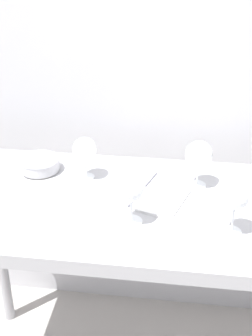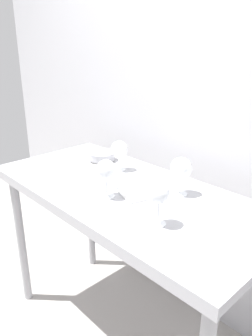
# 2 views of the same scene
# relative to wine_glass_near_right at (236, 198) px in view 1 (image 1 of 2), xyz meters

# --- Properties ---
(back_wall) EXTENTS (3.80, 0.04, 2.60)m
(back_wall) POSITION_rel_wine_glass_near_right_xyz_m (-0.32, 0.62, 0.28)
(back_wall) COLOR #B7B7BC
(back_wall) RESTS_ON ground_plane
(steel_counter) EXTENTS (1.40, 0.65, 0.90)m
(steel_counter) POSITION_rel_wine_glass_near_right_xyz_m (-0.32, 0.13, -0.23)
(steel_counter) COLOR #A2A2A7
(steel_counter) RESTS_ON ground_plane
(wine_glass_near_right) EXTENTS (0.08, 0.08, 0.17)m
(wine_glass_near_right) POSITION_rel_wine_glass_near_right_xyz_m (0.00, 0.00, 0.00)
(wine_glass_near_right) COLOR white
(wine_glass_near_right) RESTS_ON steel_counter
(wine_glass_far_left) EXTENTS (0.09, 0.09, 0.16)m
(wine_glass_far_left) POSITION_rel_wine_glass_near_right_xyz_m (-0.51, 0.27, -0.01)
(wine_glass_far_left) COLOR white
(wine_glass_far_left) RESTS_ON steel_counter
(wine_glass_far_right) EXTENTS (0.09, 0.09, 0.17)m
(wine_glass_far_right) POSITION_rel_wine_glass_near_right_xyz_m (-0.11, 0.26, -0.00)
(wine_glass_far_right) COLOR white
(wine_glass_far_right) RESTS_ON steel_counter
(wine_glass_near_center) EXTENTS (0.09, 0.09, 0.17)m
(wine_glass_near_center) POSITION_rel_wine_glass_near_right_xyz_m (-0.31, 0.01, -0.00)
(wine_glass_near_center) COLOR white
(wine_glass_near_center) RESTS_ON steel_counter
(open_notebook) EXTENTS (0.37, 0.33, 0.01)m
(open_notebook) POSITION_rel_wine_glass_near_right_xyz_m (-0.29, 0.20, -0.12)
(open_notebook) COLOR white
(open_notebook) RESTS_ON steel_counter
(tasting_sheet_upper) EXTENTS (0.24, 0.29, 0.00)m
(tasting_sheet_upper) POSITION_rel_wine_glass_near_right_xyz_m (0.06, 0.28, -0.12)
(tasting_sheet_upper) COLOR white
(tasting_sheet_upper) RESTS_ON steel_counter
(tasting_bowl) EXTENTS (0.15, 0.15, 0.05)m
(tasting_bowl) POSITION_rel_wine_glass_near_right_xyz_m (-0.69, 0.30, -0.09)
(tasting_bowl) COLOR beige
(tasting_bowl) RESTS_ON steel_counter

